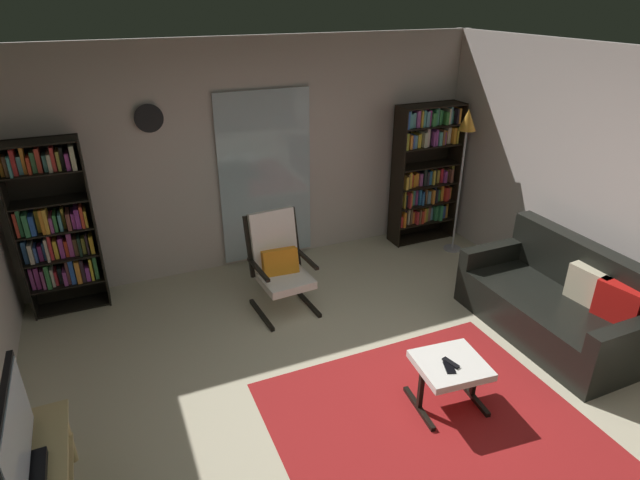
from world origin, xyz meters
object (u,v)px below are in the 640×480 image
bookshelf_near_sofa (424,170)px  floor_lamp_by_shelf (466,137)px  bookshelf_near_tv (55,226)px  leather_sofa (557,304)px  television (16,443)px  ottoman (450,369)px  cell_phone (449,367)px  lounge_armchair (279,260)px  wall_clock (149,118)px  tv_remote (451,363)px

bookshelf_near_sofa → floor_lamp_by_shelf: size_ratio=0.99×
bookshelf_near_tv → leather_sofa: bearing=-29.0°
television → ottoman: television is taller
leather_sofa → bookshelf_near_tv: bearing=151.0°
bookshelf_near_tv → cell_phone: 3.94m
lounge_armchair → wall_clock: bearing=132.4°
bookshelf_near_tv → wall_clock: bearing=10.4°
tv_remote → leather_sofa: bearing=1.2°
leather_sofa → ottoman: bearing=-165.2°
cell_phone → bookshelf_near_tv: bearing=154.6°
television → cell_phone: bearing=-1.6°
television → tv_remote: (2.89, -0.04, -0.35)m
wall_clock → bookshelf_near_tv: bearing=-169.6°
bookshelf_near_sofa → tv_remote: 3.23m
bookshelf_near_tv → leather_sofa: 4.94m
floor_lamp_by_shelf → wall_clock: wall_clock is taller
television → leather_sofa: bearing=4.9°
floor_lamp_by_shelf → wall_clock: size_ratio=6.18×
television → floor_lamp_by_shelf: floor_lamp_by_shelf is taller
lounge_armchair → cell_phone: 2.08m
wall_clock → leather_sofa: bearing=-38.4°
leather_sofa → cell_phone: 1.67m
tv_remote → floor_lamp_by_shelf: 3.08m
bookshelf_near_sofa → ottoman: bookshelf_near_sofa is taller
cell_phone → wall_clock: size_ratio=0.48×
leather_sofa → floor_lamp_by_shelf: floor_lamp_by_shelf is taller
bookshelf_near_sofa → leather_sofa: (-0.00, -2.35, -0.63)m
cell_phone → leather_sofa: bearing=37.1°
bookshelf_near_tv → lounge_armchair: bearing=-23.4°
leather_sofa → lounge_armchair: bearing=146.4°
television → cell_phone: 2.88m
bookshelf_near_sofa → floor_lamp_by_shelf: bearing=-67.0°
cell_phone → floor_lamp_by_shelf: bearing=73.4°
ottoman → leather_sofa: bearing=14.8°
television → bookshelf_near_tv: bearing=86.7°
bookshelf_near_tv → tv_remote: bookshelf_near_tv is taller
leather_sofa → cell_phone: size_ratio=12.38×
tv_remote → cell_phone: (-0.04, -0.04, -0.00)m
lounge_armchair → television: bearing=-139.1°
cell_phone → television: bearing=-160.5°
leather_sofa → cell_phone: leather_sofa is taller
lounge_armchair → bookshelf_near_tv: bearing=156.6°
leather_sofa → ottoman: (-1.54, -0.41, 0.03)m
television → leather_sofa: (4.45, 0.38, -0.47)m
bookshelf_near_sofa → tv_remote: (-1.56, -2.78, -0.52)m
television → ottoman: size_ratio=1.59×
lounge_armchair → ottoman: (0.73, -1.91, -0.19)m
tv_remote → bookshelf_near_sofa: bearing=46.6°
leather_sofa → lounge_armchair: size_ratio=1.70×
bookshelf_near_tv → bookshelf_near_sofa: 4.30m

